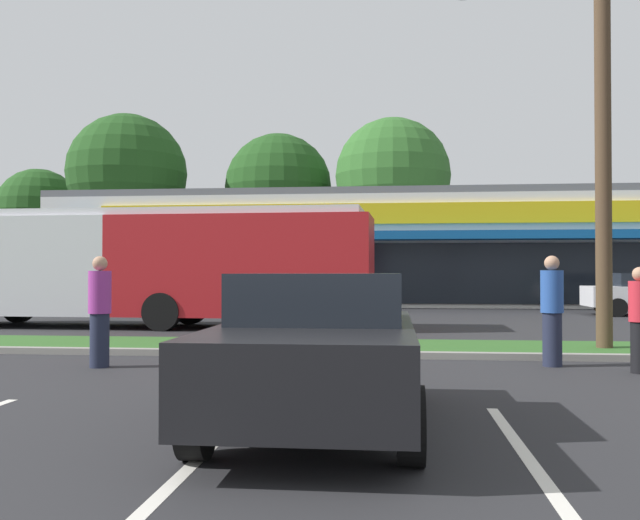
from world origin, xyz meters
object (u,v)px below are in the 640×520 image
(city_bus, at_px, (144,264))
(pedestrian_by_pole, at_px, (640,320))
(car_0, at_px, (319,348))
(pedestrian_far, at_px, (552,311))
(pedestrian_near_bench, at_px, (100,311))
(utility_pole, at_px, (595,67))

(city_bus, relative_size, pedestrian_by_pole, 7.94)
(car_0, bearing_deg, pedestrian_far, 145.24)
(pedestrian_near_bench, distance_m, pedestrian_by_pole, 8.47)
(pedestrian_near_bench, height_order, pedestrian_far, pedestrian_far)
(utility_pole, distance_m, car_0, 9.34)
(pedestrian_by_pole, xyz_separation_m, pedestrian_far, (-1.15, 0.66, 0.10))
(car_0, distance_m, pedestrian_by_pole, 6.09)
(utility_pole, bearing_deg, city_bus, 154.13)
(utility_pole, relative_size, pedestrian_far, 5.63)
(utility_pole, bearing_deg, car_0, -124.23)
(car_0, bearing_deg, utility_pole, 145.77)
(utility_pole, height_order, pedestrian_far, utility_pole)
(pedestrian_near_bench, bearing_deg, city_bus, 143.55)
(pedestrian_far, bearing_deg, pedestrian_by_pole, -49.76)
(city_bus, xyz_separation_m, pedestrian_far, (9.52, -7.12, -0.86))
(city_bus, distance_m, car_0, 13.46)
(city_bus, relative_size, car_0, 3.06)
(pedestrian_far, bearing_deg, car_0, -144.75)
(car_0, relative_size, pedestrian_far, 2.33)
(pedestrian_by_pole, relative_size, pedestrian_far, 0.89)
(utility_pole, distance_m, pedestrian_far, 5.07)
(pedestrian_near_bench, relative_size, pedestrian_by_pole, 1.11)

